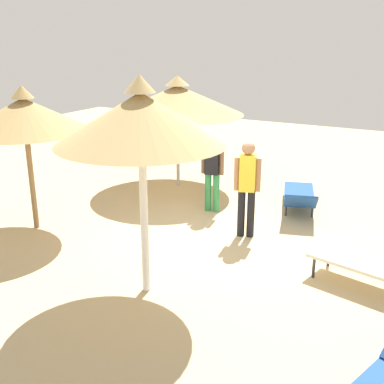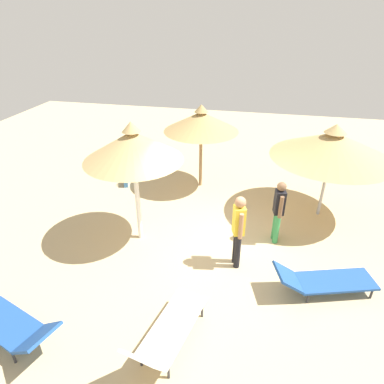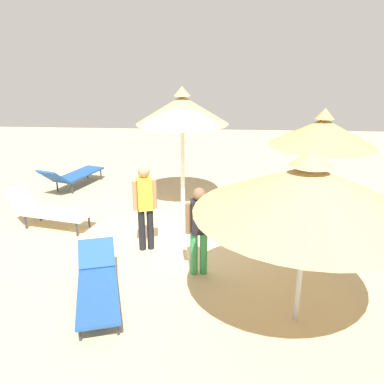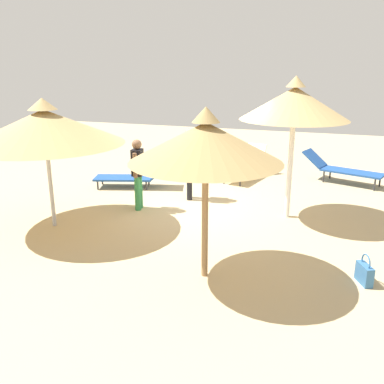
{
  "view_description": "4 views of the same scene",
  "coord_description": "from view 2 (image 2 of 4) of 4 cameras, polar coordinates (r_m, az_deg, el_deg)",
  "views": [
    {
      "loc": [
        -3.32,
        6.49,
        3.34
      ],
      "look_at": [
        -0.15,
        0.65,
        1.13
      ],
      "focal_mm": 43.8,
      "sensor_mm": 36.0,
      "label": 1
    },
    {
      "loc": [
        -6.21,
        -0.89,
        4.91
      ],
      "look_at": [
        0.56,
        0.57,
        1.09
      ],
      "focal_mm": 30.92,
      "sensor_mm": 36.0,
      "label": 2
    },
    {
      "loc": [
        0.85,
        -7.55,
        3.68
      ],
      "look_at": [
        0.28,
        0.67,
        0.74
      ],
      "focal_mm": 37.16,
      "sensor_mm": 36.0,
      "label": 3
    },
    {
      "loc": [
        8.5,
        2.5,
        3.12
      ],
      "look_at": [
        0.72,
        -0.16,
        0.58
      ],
      "focal_mm": 38.7,
      "sensor_mm": 36.0,
      "label": 4
    }
  ],
  "objects": [
    {
      "name": "lounge_chair_front",
      "position": [
        6.55,
        -28.92,
        -19.28
      ],
      "size": [
        1.26,
        2.23,
        0.8
      ],
      "color": "#1E478C",
      "rests_on": "ground"
    },
    {
      "name": "lounge_chair_back",
      "position": [
        5.72,
        -4.43,
        -23.19
      ],
      "size": [
        1.9,
        0.97,
        0.88
      ],
      "color": "silver",
      "rests_on": "ground"
    },
    {
      "name": "lounge_chair_near_left",
      "position": [
        7.13,
        21.67,
        -13.94
      ],
      "size": [
        1.16,
        2.07,
        0.62
      ],
      "color": "#1E478C",
      "rests_on": "ground"
    },
    {
      "name": "ground",
      "position": [
        7.99,
        3.2,
        -9.51
      ],
      "size": [
        24.0,
        24.0,
        0.1
      ],
      "primitive_type": "cube",
      "color": "tan"
    },
    {
      "name": "parasol_umbrella_near_right",
      "position": [
        8.9,
        23.1,
        7.45
      ],
      "size": [
        3.0,
        3.0,
        2.53
      ],
      "color": "#B2B2B7",
      "rests_on": "ground"
    },
    {
      "name": "person_standing_center",
      "position": [
        6.92,
        8.0,
        -6.13
      ],
      "size": [
        0.44,
        0.29,
        1.7
      ],
      "color": "black",
      "rests_on": "ground"
    },
    {
      "name": "person_standing_far_right",
      "position": [
        7.88,
        14.7,
        -2.84
      ],
      "size": [
        0.45,
        0.26,
        1.58
      ],
      "color": "#338C4C",
      "rests_on": "ground"
    },
    {
      "name": "parasol_umbrella_edge",
      "position": [
        9.8,
        1.59,
        12.06
      ],
      "size": [
        2.21,
        2.21,
        2.57
      ],
      "color": "olive",
      "rests_on": "ground"
    },
    {
      "name": "parasol_umbrella_far_left",
      "position": [
        7.18,
        -10.2,
        7.8
      ],
      "size": [
        2.17,
        2.17,
        2.92
      ],
      "color": "white",
      "rests_on": "ground"
    },
    {
      "name": "handbag",
      "position": [
        10.69,
        -11.39,
        1.95
      ],
      "size": [
        0.37,
        0.26,
        0.47
      ],
      "color": "#336699",
      "rests_on": "ground"
    }
  ]
}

